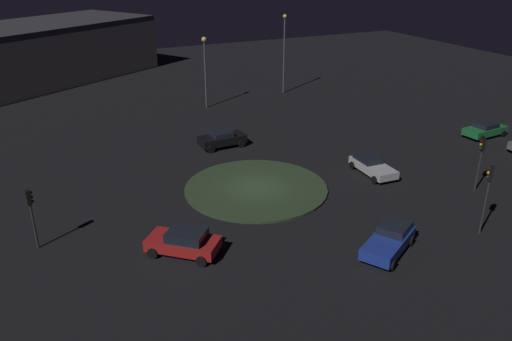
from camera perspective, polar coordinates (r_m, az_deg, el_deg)
The scene contains 13 objects.
ground_plane at distance 37.03m, azimuth 0.00°, elevation -2.08°, with size 117.30×117.30×0.00m, color black.
roundabout_island at distance 36.99m, azimuth 0.00°, elevation -1.97°, with size 10.36×10.36×0.16m, color #2D4228.
car_blue at distance 30.38m, azimuth 14.70°, elevation -7.49°, with size 3.67×4.54×1.46m.
car_green at distance 51.74m, azimuth 24.23°, elevation 4.21°, with size 2.29×4.28×1.34m.
car_silver at distance 40.31m, azimuth 12.84°, elevation 0.59°, with size 4.29×2.12×1.31m.
car_red at distance 29.45m, azimuth -8.05°, elevation -7.88°, with size 4.09×4.30×1.51m.
car_black at distance 44.79m, azimuth -3.83°, elevation 3.58°, with size 2.21×4.11×1.44m.
traffic_light_southwest at distance 39.00m, azimuth 23.86°, elevation 1.72°, with size 0.37×0.40×3.99m.
traffic_light_southwest_near at distance 32.94m, azimuth 24.52°, elevation -1.65°, with size 0.39×0.38×4.50m.
traffic_light_north at distance 31.43m, azimuth -23.86°, elevation -3.78°, with size 0.32×0.37×3.73m.
streetlamp_southeast at distance 61.31m, azimuth 3.18°, elevation 13.73°, with size 0.47×0.47×9.17m.
streetlamp_east at distance 55.46m, azimuth -5.74°, elevation 12.10°, with size 0.54×0.54×7.61m.
store_building at distance 70.69m, azimuth -26.57°, elevation 11.07°, with size 32.03×40.90×7.32m.
Camera 1 is at (-30.16, 14.29, 16.03)m, focal length 35.76 mm.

